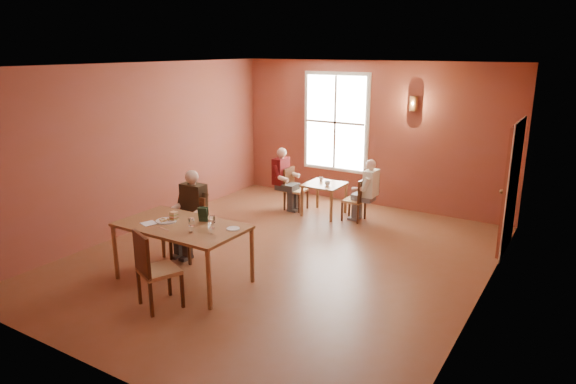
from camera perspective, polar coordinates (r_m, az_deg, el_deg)
The scene contains 29 objects.
ground at distance 8.28m, azimuth -0.73°, elevation -7.33°, with size 6.00×7.00×0.01m, color brown.
wall_back at distance 10.88m, azimuth 9.18°, elevation 6.33°, with size 6.00×0.04×3.00m, color brown.
wall_front at distance 5.32m, azimuth -21.41°, elevation -4.59°, with size 6.00×0.04×3.00m, color brown.
wall_left at distance 9.72m, azimuth -15.94°, elevation 4.80°, with size 0.04×7.00×3.00m, color brown.
wall_right at distance 6.76m, azimuth 21.28°, elevation -0.34°, with size 0.04×7.00×3.00m, color brown.
ceiling at distance 7.62m, azimuth -0.81°, elevation 13.89°, with size 6.00×7.00×0.04m, color white.
window at distance 11.13m, azimuth 5.30°, elevation 7.71°, with size 1.36×0.10×1.96m, color white.
door at distance 9.08m, azimuth 23.38°, elevation 0.43°, with size 0.12×1.04×2.10m, color maroon.
wall_sconce at distance 10.39m, azimuth 13.78°, elevation 9.54°, with size 0.16×0.16×0.28m, color brown.
main_table at distance 7.52m, azimuth -11.57°, elevation -6.63°, with size 1.82×1.02×0.85m, color brown, non-canonical shape.
chair_diner_main at distance 8.26m, azimuth -11.09°, elevation -4.06°, with size 0.43×0.43×0.98m, color #652C14, non-canonical shape.
diner_main at distance 8.18m, azimuth -11.30°, elevation -2.96°, with size 0.53×0.53×1.33m, color #322217, non-canonical shape.
chair_empty at distance 6.83m, azimuth -14.13°, elevation -8.28°, with size 0.46×0.46×1.04m, color #3C240B, non-canonical shape.
plate_food at distance 7.53m, azimuth -13.40°, elevation -3.09°, with size 0.29×0.29×0.04m, color white.
sandwich at distance 7.53m, azimuth -12.57°, elevation -2.73°, with size 0.09×0.09×0.12m, color tan.
goblet_a at distance 7.10m, azimuth -8.38°, elevation -3.28°, with size 0.08×0.08×0.20m, color white, non-canonical shape.
goblet_b at distance 6.89m, azimuth -8.54°, elevation -3.87°, with size 0.08×0.08×0.21m, color white, non-canonical shape.
goblet_c at distance 7.00m, azimuth -10.69°, elevation -3.62°, with size 0.09×0.09×0.21m, color white, non-canonical shape.
menu_stand at distance 7.40m, azimuth -9.41°, elevation -2.47°, with size 0.13×0.07×0.22m, color #19311C.
knife at distance 7.23m, azimuth -13.63°, elevation -4.04°, with size 0.22×0.02×0.00m, color white.
napkin at distance 7.52m, azimuth -15.19°, elevation -3.38°, with size 0.19×0.19×0.01m, color white.
side_plate at distance 7.07m, azimuth -6.12°, elevation -4.07°, with size 0.18×0.18×0.01m, color white.
second_table at distance 10.29m, azimuth 4.03°, elevation -0.80°, with size 0.73×0.73×0.64m, color brown, non-canonical shape.
chair_diner_white at distance 9.99m, azimuth 7.34°, elevation -0.82°, with size 0.37×0.37×0.83m, color brown, non-canonical shape.
diner_white at distance 9.93m, azimuth 7.54°, elevation 0.11°, with size 0.47×0.47×1.18m, color white, non-canonical shape.
chair_diner_maroon at distance 10.56m, azimuth 0.92°, elevation 0.32°, with size 0.38×0.38×0.87m, color #432510, non-canonical shape.
diner_maroon at distance 10.53m, azimuth 0.78°, elevation 1.31°, with size 0.50×0.50×1.24m, color maroon, non-canonical shape.
cup_a at distance 10.06m, azimuth 4.41°, elevation 0.97°, with size 0.11×0.11×0.08m, color white.
cup_b at distance 10.40m, azimuth 3.70°, elevation 1.45°, with size 0.09×0.09×0.08m, color silver.
Camera 1 is at (4.07, -6.44, 3.25)m, focal length 32.00 mm.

